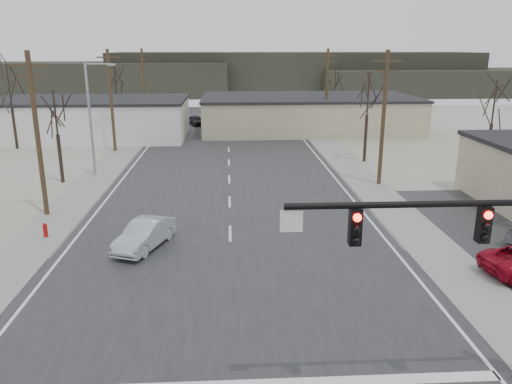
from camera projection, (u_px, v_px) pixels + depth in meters
The scene contains 26 objects.
ground at pixel (231, 304), 20.52m from camera, with size 140.00×140.00×0.00m, color #B9B8B4.
main_road at pixel (230, 198), 34.89m from camera, with size 18.00×110.00×0.05m, color #252527.
cross_road at pixel (231, 304), 20.52m from camera, with size 90.00×10.00×0.04m, color #252527.
sidewalk_left at pixel (94, 181), 39.12m from camera, with size 3.00×90.00×0.06m, color gray.
sidewalk_right at pixel (360, 178), 40.25m from camera, with size 3.00×90.00×0.06m, color gray.
fire_hydrant at pixel (45, 230), 27.52m from camera, with size 0.24×0.24×0.87m.
building_left_far at pixel (89, 118), 57.37m from camera, with size 22.30×12.30×4.50m.
building_right_far at pixel (308, 113), 62.63m from camera, with size 26.30×14.30×4.30m.
upole_left_b at pixel (37, 133), 29.94m from camera, with size 2.20×0.30×10.00m.
upole_left_c at pixel (111, 99), 49.11m from camera, with size 2.20×0.30×10.00m.
upole_left_d at pixel (144, 84), 68.28m from camera, with size 2.20×0.30×10.00m.
upole_right_a at pixel (383, 116), 36.93m from camera, with size 2.20×0.30×10.00m.
upole_right_b at pixel (327, 91), 58.01m from camera, with size 2.20×0.30×10.00m.
streetlight_main at pixel (92, 113), 39.60m from camera, with size 2.40×0.25×9.00m.
tree_left_near at pixel (56, 115), 37.53m from camera, with size 3.30×3.30×7.35m.
tree_right_mid at pixel (368, 96), 44.45m from camera, with size 3.74×3.74×8.33m.
tree_left_far at pixel (115, 79), 62.10m from camera, with size 3.96×3.96×8.82m.
tree_right_far at pixel (335, 81), 69.60m from camera, with size 3.52×3.52×7.84m.
tree_lot at pixel (494, 105), 41.23m from camera, with size 3.52×3.52×7.84m.
tree_left_mid at pixel (9, 87), 50.17m from camera, with size 3.96×3.96×8.82m.
hill_left at pixel (63, 79), 105.84m from camera, with size 70.00×18.00×7.00m, color #333026.
hill_center at pixel (294, 73), 112.08m from camera, with size 80.00×18.00×9.00m, color #333026.
hill_right at pixel (457, 82), 108.70m from camera, with size 60.00×18.00×5.50m, color #333026.
sedan_crossing at pixel (145, 235), 26.00m from camera, with size 1.52×4.36×1.44m, color #9DA3A7.
car_far_a at pixel (220, 126), 61.77m from camera, with size 1.87×4.61×1.34m, color black.
car_far_b at pixel (196, 120), 66.99m from camera, with size 1.50×3.73×1.27m, color black.
Camera 1 is at (-0.01, -18.44, 10.19)m, focal length 35.00 mm.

